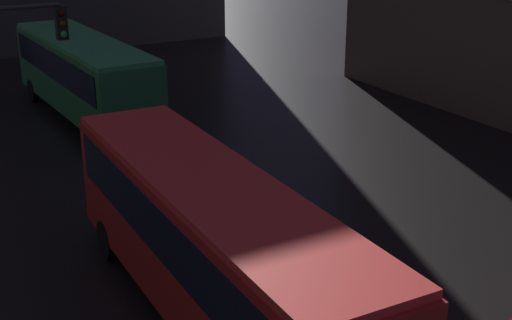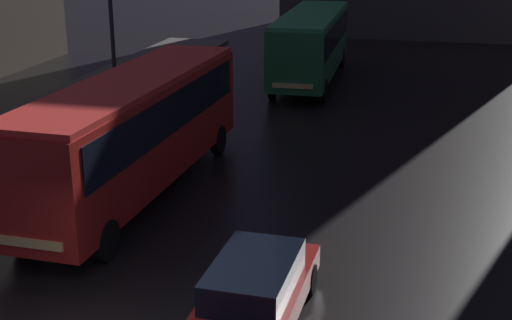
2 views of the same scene
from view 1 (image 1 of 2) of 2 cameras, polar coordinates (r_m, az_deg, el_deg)
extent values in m
cube|color=#AD1E19|center=(14.74, -3.48, -6.96)|extent=(2.67, 11.07, 2.69)
cube|color=black|center=(14.48, -3.53, -4.87)|extent=(2.70, 10.19, 1.10)
cube|color=red|center=(14.15, -3.60, -1.83)|extent=(2.62, 10.85, 0.16)
cylinder|color=black|center=(19.12, -5.71, -4.98)|extent=(0.28, 1.01, 1.00)
cylinder|color=black|center=(18.51, -11.81, -6.24)|extent=(0.28, 1.01, 1.00)
cube|color=#236B38|center=(29.74, -13.58, 6.59)|extent=(2.74, 10.76, 2.60)
cube|color=black|center=(29.62, -13.67, 7.62)|extent=(2.77, 9.90, 1.10)
cube|color=#399252|center=(29.46, -13.81, 9.20)|extent=(2.68, 10.54, 0.16)
cube|color=#F4CC72|center=(25.11, -9.46, 2.23)|extent=(1.72, 0.15, 0.20)
cylinder|color=black|center=(26.90, -8.37, 2.52)|extent=(0.28, 1.01, 1.00)
cylinder|color=black|center=(26.15, -12.88, 1.69)|extent=(0.28, 1.01, 1.00)
cylinder|color=black|center=(34.05, -13.75, 5.95)|extent=(0.28, 1.01, 1.00)
cylinder|color=black|center=(33.46, -17.41, 5.34)|extent=(0.28, 1.01, 1.00)
cube|color=black|center=(20.35, -15.32, 10.52)|extent=(0.30, 0.24, 0.90)
sphere|color=#390706|center=(20.17, -15.29, 11.25)|extent=(0.18, 0.18, 0.18)
sphere|color=#3B2B07|center=(20.21, -15.21, 10.47)|extent=(0.18, 0.18, 0.18)
sphere|color=green|center=(20.26, -15.14, 9.69)|extent=(0.18, 0.18, 0.18)
camera|label=2|loc=(14.96, 82.81, -2.02)|focal=50.00mm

